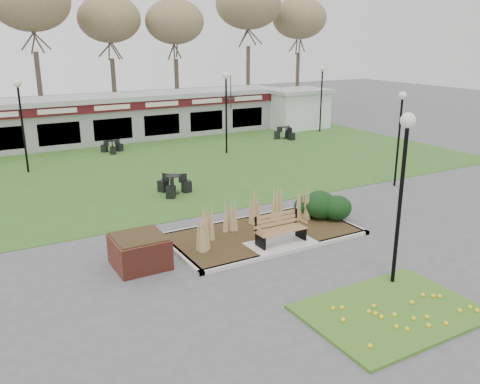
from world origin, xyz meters
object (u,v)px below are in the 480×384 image
bistro_set_d (286,135)px  bistro_set_a (174,188)px  lamp_post_near_right (401,118)px  lamp_post_far_left (20,105)px  bistro_set_c (112,149)px  lamp_post_far_right (322,84)px  lamp_post_mid_right (226,95)px  food_pavilion (106,118)px  patio_umbrella (231,108)px  service_hut (297,108)px  brick_planter (140,251)px  lamp_post_near_left (404,163)px  park_bench (280,228)px

bistro_set_d → bistro_set_a: bearing=-145.3°
lamp_post_near_right → lamp_post_far_left: (-14.02, 10.71, 0.24)m
bistro_set_c → lamp_post_far_right: bearing=-2.2°
lamp_post_mid_right → lamp_post_far_right: bearing=17.5°
food_pavilion → bistro_set_c: food_pavilion is taller
lamp_post_mid_right → patio_umbrella: (3.06, 5.02, -1.50)m
bistro_set_c → lamp_post_far_left: bearing=-154.5°
service_hut → bistro_set_c: bearing=-173.6°
brick_planter → lamp_post_near_left: (5.58, -4.50, 2.93)m
brick_planter → bistro_set_a: size_ratio=0.99×
lamp_post_far_left → bistro_set_c: size_ratio=3.56×
brick_planter → service_hut: bearing=43.5°
lamp_post_mid_right → service_hut: bearing=30.4°
lamp_post_far_left → patio_umbrella: (13.64, 3.94, -1.47)m
lamp_post_far_right → bistro_set_a: bearing=-149.5°
lamp_post_far_left → food_pavilion: bearing=46.3°
food_pavilion → bistro_set_a: bearing=-93.5°
brick_planter → bistro_set_d: 20.25m
food_pavilion → lamp_post_mid_right: bearing=-54.7°
park_bench → food_pavilion: (0.00, 19.71, 0.89)m
food_pavilion → brick_planter: bearing=-103.1°
food_pavilion → patio_umbrella: 8.25m
brick_planter → lamp_post_near_left: bearing=-38.9°
service_hut → bistro_set_a: size_ratio=2.90×
brick_planter → lamp_post_near_right: size_ratio=0.36×
lamp_post_far_left → bistro_set_d: 16.32m
lamp_post_mid_right → food_pavilion: bearing=125.3°
service_hut → patio_umbrella: (-5.50, 0.00, 0.39)m
food_pavilion → bistro_set_c: bearing=-101.5°
lamp_post_mid_right → lamp_post_near_right: bearing=-70.4°
service_hut → lamp_post_far_left: 19.63m
lamp_post_mid_right → lamp_post_far_left: lamp_post_mid_right is taller
lamp_post_far_right → lamp_post_far_left: bearing=-174.8°
brick_planter → food_pavilion: food_pavilion is taller
brick_planter → lamp_post_far_right: lamp_post_far_right is taller
lamp_post_near_left → patio_umbrella: (6.82, 21.50, -1.57)m
lamp_post_near_right → bistro_set_c: 16.16m
lamp_post_mid_right → bistro_set_c: 7.31m
lamp_post_far_right → lamp_post_far_left: (-19.64, -1.78, -0.01)m
service_hut → lamp_post_near_left: 24.86m
service_hut → lamp_post_near_left: (-12.32, -21.50, 1.95)m
lamp_post_near_left → brick_planter: bearing=141.1°
bistro_set_c → lamp_post_mid_right: bearing=-31.2°
brick_planter → lamp_post_near_right: lamp_post_near_right is taller
lamp_post_far_left → bistro_set_a: lamp_post_far_left is taller
brick_planter → lamp_post_far_left: (-1.24, 13.06, 2.83)m
service_hut → bistro_set_d: 4.59m
lamp_post_far_left → patio_umbrella: size_ratio=1.57×
park_bench → lamp_post_mid_right: lamp_post_mid_right is taller
bistro_set_d → bistro_set_c: bearing=172.0°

